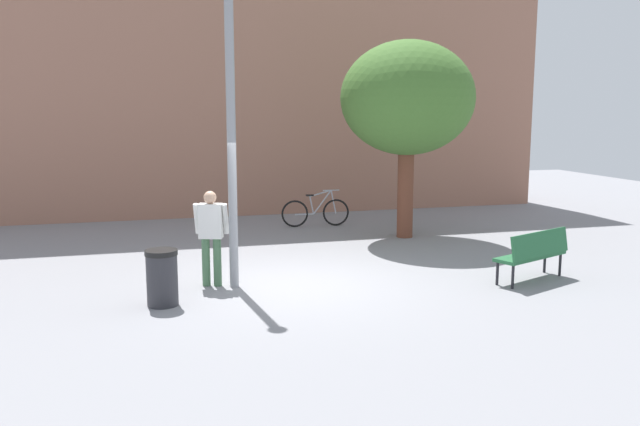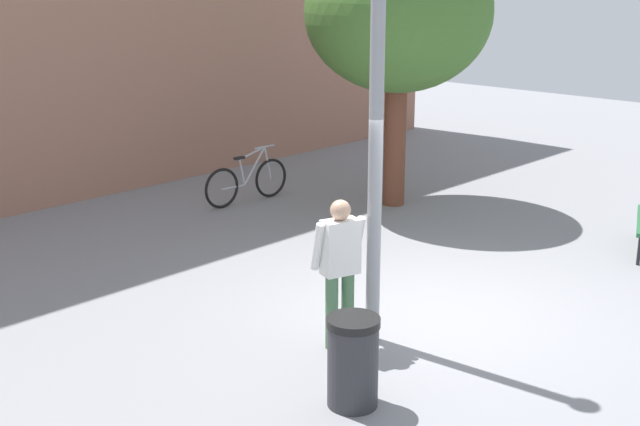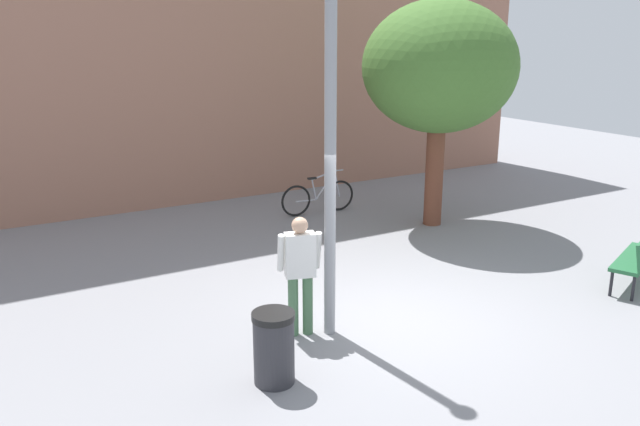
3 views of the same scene
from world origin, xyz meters
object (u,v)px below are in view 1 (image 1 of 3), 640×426
(lamppost, at_px, (231,124))
(person_by_lamppost, at_px, (211,231))
(plaza_tree, at_px, (407,99))
(trash_bin, at_px, (162,277))
(bicycle_silver, at_px, (316,212))
(park_bench, at_px, (534,251))

(lamppost, xyz_separation_m, person_by_lamppost, (-0.37, 0.16, -1.85))
(person_by_lamppost, xyz_separation_m, plaza_tree, (4.95, 3.21, 2.32))
(person_by_lamppost, relative_size, plaza_tree, 0.36)
(person_by_lamppost, relative_size, trash_bin, 1.88)
(lamppost, bearing_deg, bicycle_silver, 61.59)
(person_by_lamppost, distance_m, plaza_tree, 6.34)
(person_by_lamppost, xyz_separation_m, bicycle_silver, (3.25, 5.17, -0.58))
(person_by_lamppost, distance_m, trash_bin, 1.40)
(plaza_tree, relative_size, trash_bin, 5.22)
(plaza_tree, height_order, bicycle_silver, plaza_tree)
(park_bench, height_order, plaza_tree, plaza_tree)
(lamppost, distance_m, person_by_lamppost, 1.89)
(lamppost, relative_size, park_bench, 3.06)
(lamppost, bearing_deg, plaza_tree, 36.37)
(lamppost, relative_size, trash_bin, 5.69)
(plaza_tree, bearing_deg, lamppost, -143.63)
(park_bench, bearing_deg, lamppost, 168.59)
(person_by_lamppost, bearing_deg, lamppost, -23.95)
(park_bench, distance_m, trash_bin, 6.47)
(person_by_lamppost, height_order, park_bench, person_by_lamppost)
(person_by_lamppost, height_order, trash_bin, person_by_lamppost)
(lamppost, distance_m, bicycle_silver, 6.53)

